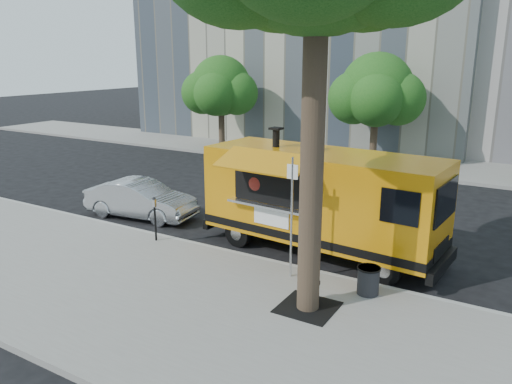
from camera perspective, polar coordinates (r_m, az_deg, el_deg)
ground at (r=14.55m, az=1.24°, el=-6.60°), size 120.00×120.00×0.00m
sidewalk at (r=11.51m, az=-8.84°, el=-12.55°), size 60.00×6.00×0.15m
curb at (r=13.77m, az=-0.68°, el=-7.55°), size 60.00×0.14×0.16m
far_sidewalk at (r=26.66m, az=15.68°, el=3.11°), size 60.00×5.00×0.15m
tree_well at (r=11.14m, az=5.92°, el=-12.98°), size 1.20×1.20×0.02m
far_tree_a at (r=29.30m, az=-4.04°, el=11.99°), size 3.42×3.42×5.36m
far_tree_b at (r=25.68m, az=13.62°, el=11.29°), size 3.60×3.60×5.50m
sign_post at (r=11.95m, az=4.10°, el=-2.14°), size 0.28×0.06×3.00m
parking_meter at (r=14.86m, az=-11.49°, el=-2.42°), size 0.11×0.11×1.33m
food_truck at (r=13.94m, az=7.32°, el=-0.70°), size 7.09×3.48×3.43m
sedan at (r=17.66m, az=-13.04°, el=-0.81°), size 4.08×1.84×1.30m
trash_bin_left at (r=11.10m, az=6.08°, el=-11.35°), size 0.48×0.48×0.57m
trash_bin_right at (r=11.81m, az=12.72°, el=-9.75°), size 0.54×0.54×0.65m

